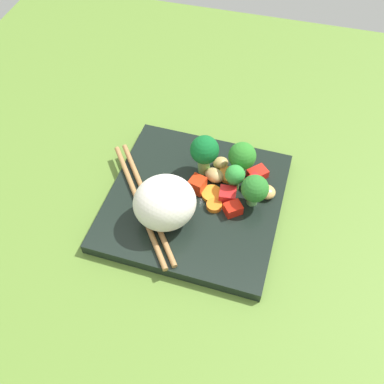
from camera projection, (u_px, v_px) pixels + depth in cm
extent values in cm
cube|color=#597D2E|center=(195.00, 208.00, 67.04)|extent=(110.00, 110.00, 2.00)
cube|color=black|center=(195.00, 201.00, 65.56)|extent=(25.87, 25.87, 1.75)
ellipsoid|color=silver|center=(165.00, 203.00, 59.60)|extent=(11.64, 11.42, 7.54)
cylinder|color=#55913C|center=(234.00, 183.00, 65.05)|extent=(2.00, 1.93, 2.40)
sphere|color=green|center=(235.00, 175.00, 63.42)|extent=(2.95, 2.95, 2.95)
cylinder|color=#79B057|center=(205.00, 165.00, 66.82)|extent=(2.53, 2.63, 3.02)
sphere|color=#0F5F25|center=(205.00, 150.00, 64.49)|extent=(4.34, 4.34, 4.34)
cylinder|color=#75BA51|center=(241.00, 168.00, 66.80)|extent=(1.45, 1.53, 2.53)
sphere|color=#2A7925|center=(242.00, 156.00, 64.63)|extent=(4.16, 4.16, 4.16)
cylinder|color=#66AD56|center=(253.00, 198.00, 63.45)|extent=(2.06, 2.10, 2.25)
sphere|color=#286F26|center=(255.00, 189.00, 61.48)|extent=(3.96, 3.96, 3.96)
cylinder|color=orange|center=(245.00, 162.00, 68.64)|extent=(2.31, 2.31, 0.80)
cylinder|color=orange|center=(228.00, 175.00, 67.11)|extent=(3.15, 3.15, 0.71)
cylinder|color=orange|center=(214.00, 205.00, 63.50)|extent=(3.18, 3.18, 0.77)
cylinder|color=orange|center=(212.00, 194.00, 64.90)|extent=(3.63, 3.63, 0.62)
cube|color=red|center=(228.00, 195.00, 64.02)|extent=(2.66, 2.60, 1.81)
cube|color=red|center=(254.00, 183.00, 65.57)|extent=(3.32, 3.39, 1.52)
cube|color=red|center=(233.00, 209.00, 62.62)|extent=(3.07, 2.98, 1.62)
cube|color=red|center=(197.00, 185.00, 64.87)|extent=(2.64, 2.67, 2.33)
cube|color=red|center=(257.00, 174.00, 66.80)|extent=(3.50, 3.50, 1.39)
ellipsoid|color=tan|center=(214.00, 175.00, 66.21)|extent=(3.68, 3.26, 2.00)
ellipsoid|color=tan|center=(266.00, 192.00, 64.56)|extent=(3.02, 2.81, 1.55)
ellipsoid|color=tan|center=(221.00, 163.00, 67.96)|extent=(3.12, 3.00, 1.67)
cylinder|color=#A37341|center=(139.00, 203.00, 63.80)|extent=(14.68, 19.20, 0.77)
cylinder|color=#A37341|center=(147.00, 200.00, 64.10)|extent=(14.68, 19.20, 0.77)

